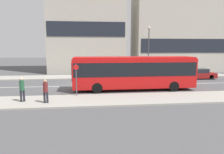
# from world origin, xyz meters

# --- Properties ---
(ground_plane) EXTENTS (120.00, 120.00, 0.00)m
(ground_plane) POSITION_xyz_m (0.00, 0.00, 0.00)
(ground_plane) COLOR #4F4F51
(sidewalk_near) EXTENTS (44.00, 3.50, 0.13)m
(sidewalk_near) POSITION_xyz_m (0.00, -6.25, 0.07)
(sidewalk_near) COLOR #A39E93
(sidewalk_near) RESTS_ON ground_plane
(sidewalk_far) EXTENTS (44.00, 3.50, 0.13)m
(sidewalk_far) POSITION_xyz_m (0.00, 6.25, 0.07)
(sidewalk_far) COLOR #A39E93
(sidewalk_far) RESTS_ON ground_plane
(lane_centerline) EXTENTS (41.80, 0.16, 0.01)m
(lane_centerline) POSITION_xyz_m (0.00, 0.00, 0.00)
(lane_centerline) COLOR silver
(lane_centerline) RESTS_ON ground_plane
(apartment_block_right_tower) EXTENTS (18.38, 6.47, 15.82)m
(apartment_block_right_tower) POSITION_xyz_m (19.00, 12.69, 7.90)
(apartment_block_right_tower) COLOR #B7B2A3
(apartment_block_right_tower) RESTS_ON ground_plane
(city_bus) EXTENTS (11.70, 2.58, 3.22)m
(city_bus) POSITION_xyz_m (6.40, -2.48, 1.86)
(city_bus) COLOR red
(city_bus) RESTS_ON ground_plane
(parked_car_0) EXTENTS (4.10, 1.86, 1.25)m
(parked_car_0) POSITION_xyz_m (11.11, 3.55, 0.60)
(parked_car_0) COLOR #A39E84
(parked_car_0) RESTS_ON ground_plane
(parked_car_1) EXTENTS (4.22, 1.82, 1.36)m
(parked_car_1) POSITION_xyz_m (16.37, 3.26, 0.64)
(parked_car_1) COLOR maroon
(parked_car_1) RESTS_ON ground_plane
(pedestrian_near_stop) EXTENTS (0.34, 0.34, 1.82)m
(pedestrian_near_stop) POSITION_xyz_m (-2.84, -6.30, 1.18)
(pedestrian_near_stop) COLOR #23232D
(pedestrian_near_stop) RESTS_ON sidewalk_near
(pedestrian_down_pavement) EXTENTS (0.35, 0.34, 1.73)m
(pedestrian_down_pavement) POSITION_xyz_m (-1.04, -6.84, 1.12)
(pedestrian_down_pavement) COLOR #23232D
(pedestrian_down_pavement) RESTS_ON sidewalk_near
(bus_stop_sign) EXTENTS (0.44, 0.12, 2.66)m
(bus_stop_sign) POSITION_xyz_m (1.04, -4.89, 1.69)
(bus_stop_sign) COLOR #4C4C51
(bus_stop_sign) RESTS_ON sidewalk_near
(street_lamp) EXTENTS (0.36, 0.36, 6.75)m
(street_lamp) POSITION_xyz_m (10.19, 5.43, 4.26)
(street_lamp) COLOR #4C4C51
(street_lamp) RESTS_ON sidewalk_far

